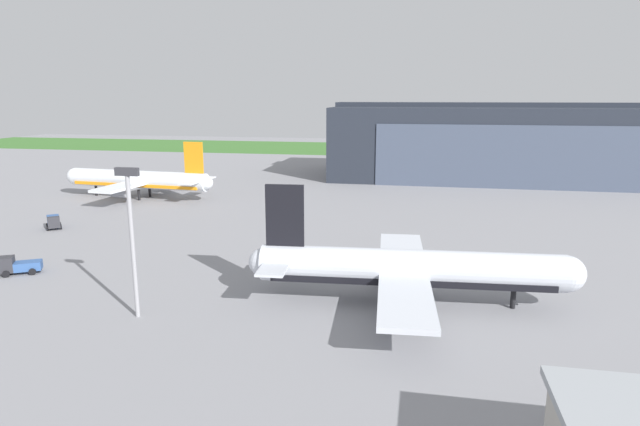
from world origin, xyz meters
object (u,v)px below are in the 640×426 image
Objects in this scene: airliner_near_right at (411,269)px; fuel_bowser at (53,222)px; airliner_far_left at (138,180)px; stair_truck at (17,265)px; apron_light_mast at (131,229)px; maintenance_hangar at (532,143)px.

fuel_bowser is (-60.52, 22.37, -2.62)m from airliner_near_right.
airliner_far_left reaches higher than stair_truck.
airliner_far_left is (-60.62, 50.72, 0.17)m from airliner_near_right.
apron_light_mast reaches higher than airliner_near_right.
airliner_far_left is at bearing 90.20° from fuel_bowser.
stair_truck is 25.16m from apron_light_mast.
stair_truck is at bearing -62.66° from fuel_bowser.
stair_truck is at bearing -129.15° from maintenance_hangar.
fuel_bowser is at bearing 117.34° from stair_truck.
airliner_near_right is 2.32× the size of apron_light_mast.
maintenance_hangar is 124.74m from stair_truck.
fuel_bowser is at bearing -140.32° from maintenance_hangar.
maintenance_hangar reaches higher than airliner_near_right.
maintenance_hangar reaches higher than stair_truck.
apron_light_mast reaches higher than airliner_far_left.
maintenance_hangar is at bearing 61.85° from apron_light_mast.
airliner_far_left is (-90.00, -46.24, -5.69)m from maintenance_hangar.
airliner_near_right is (-29.38, -96.95, -5.85)m from maintenance_hangar.
maintenance_hangar is 101.34m from airliner_far_left.
fuel_bowser is (0.10, -28.34, -2.79)m from airliner_far_left.
maintenance_hangar is 2.92× the size of airliner_far_left.
apron_light_mast is (21.90, -9.38, 8.10)m from stair_truck.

